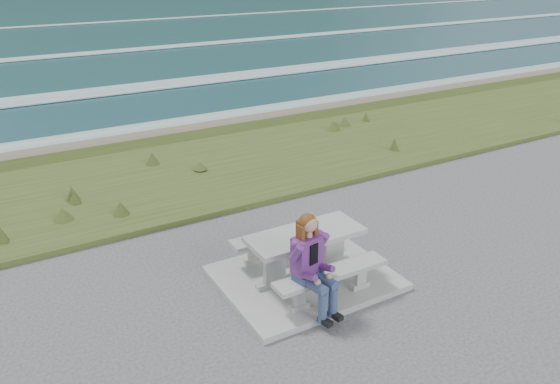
{
  "coord_description": "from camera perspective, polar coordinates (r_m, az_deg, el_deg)",
  "views": [
    {
      "loc": [
        -3.97,
        -6.13,
        4.74
      ],
      "look_at": [
        0.25,
        1.2,
        1.01
      ],
      "focal_mm": 35.0,
      "sensor_mm": 36.0,
      "label": 1
    }
  ],
  "objects": [
    {
      "name": "concrete_slab",
      "position": [
        8.68,
        2.58,
        -8.93
      ],
      "size": [
        2.6,
        2.1,
        0.1
      ],
      "primitive_type": "cube",
      "color": "#A6A5A0",
      "rests_on": "ground"
    },
    {
      "name": "ocean",
      "position": [
        32.13,
        -22.58,
        10.4
      ],
      "size": [
        1600.0,
        1600.0,
        0.09
      ],
      "color": "#204E5B",
      "rests_on": "ground"
    },
    {
      "name": "bench_seaward",
      "position": [
        8.99,
        0.23,
        -4.7
      ],
      "size": [
        1.8,
        0.35,
        0.45
      ],
      "color": "#A6A5A0",
      "rests_on": "concrete_slab"
    },
    {
      "name": "seated_woman",
      "position": [
        7.6,
        3.65,
        -8.94
      ],
      "size": [
        0.53,
        0.79,
        1.45
      ],
      "rotation": [
        0.0,
        0.0,
        0.19
      ],
      "color": "navy",
      "rests_on": "concrete_slab"
    },
    {
      "name": "bench_landward",
      "position": [
        7.98,
        5.35,
        -8.84
      ],
      "size": [
        1.8,
        0.35,
        0.45
      ],
      "color": "#A6A5A0",
      "rests_on": "concrete_slab"
    },
    {
      "name": "grass_verge",
      "position": [
        12.73,
        -9.54,
        1.61
      ],
      "size": [
        160.0,
        4.5,
        0.22
      ],
      "primitive_type": "cube",
      "color": "#394A1C",
      "rests_on": "ground"
    },
    {
      "name": "shore_drop",
      "position": [
        15.33,
        -13.47,
        5.14
      ],
      "size": [
        160.0,
        0.8,
        2.2
      ],
      "primitive_type": "cube",
      "color": "brown",
      "rests_on": "ground"
    },
    {
      "name": "picnic_table",
      "position": [
        8.35,
        2.66,
        -5.27
      ],
      "size": [
        1.8,
        0.75,
        0.75
      ],
      "color": "#A6A5A0",
      "rests_on": "concrete_slab"
    }
  ]
}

